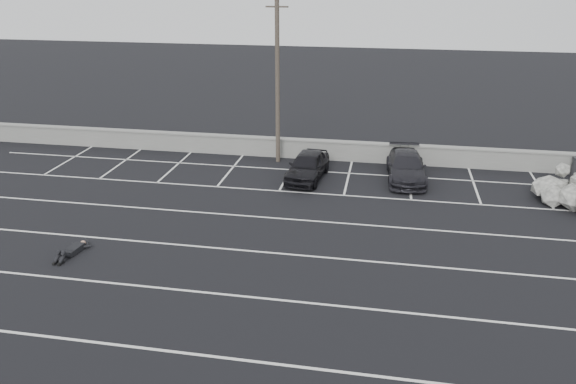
% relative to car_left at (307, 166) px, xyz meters
% --- Properties ---
extents(ground, '(120.00, 120.00, 0.00)m').
position_rel_car_left_xyz_m(ground, '(0.96, -10.87, -0.67)').
color(ground, black).
rests_on(ground, ground).
extents(seawall, '(50.00, 0.45, 1.06)m').
position_rel_car_left_xyz_m(seawall, '(0.96, 3.13, -0.12)').
color(seawall, gray).
rests_on(seawall, ground).
extents(stall_lines, '(36.00, 20.05, 0.01)m').
position_rel_car_left_xyz_m(stall_lines, '(0.88, -6.47, -0.66)').
color(stall_lines, silver).
rests_on(stall_lines, ground).
extents(car_left, '(1.99, 4.06, 1.33)m').
position_rel_car_left_xyz_m(car_left, '(0.00, 0.00, 0.00)').
color(car_left, black).
rests_on(car_left, ground).
extents(car_right, '(2.03, 4.50, 1.28)m').
position_rel_car_left_xyz_m(car_right, '(4.73, 0.79, -0.03)').
color(car_right, black).
rests_on(car_right, ground).
extents(utility_pole, '(1.12, 0.22, 8.43)m').
position_rel_car_left_xyz_m(utility_pole, '(-1.93, 2.33, 3.60)').
color(utility_pole, '#4C4238').
rests_on(utility_pole, ground).
extents(person, '(1.29, 2.32, 0.43)m').
position_rel_car_left_xyz_m(person, '(-7.19, -9.04, -0.45)').
color(person, black).
rests_on(person, ground).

